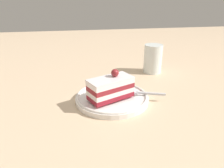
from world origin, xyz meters
TOP-DOWN VIEW (x-y plane):
  - ground_plane at (0.00, 0.00)m, footprint 2.40×2.40m
  - dessert_plate at (-0.02, -0.02)m, footprint 0.19×0.19m
  - cake_slice at (-0.01, -0.00)m, footprint 0.12×0.09m
  - fork at (-0.10, -0.00)m, footprint 0.11×0.05m
  - drink_glass_near at (-0.20, -0.21)m, footprint 0.06×0.06m

SIDE VIEW (x-z plane):
  - ground_plane at x=0.00m, z-range 0.00..0.00m
  - dessert_plate at x=-0.02m, z-range 0.00..0.02m
  - fork at x=-0.10m, z-range 0.02..0.02m
  - drink_glass_near at x=-0.20m, z-range 0.00..0.09m
  - cake_slice at x=-0.01m, z-range 0.01..0.08m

